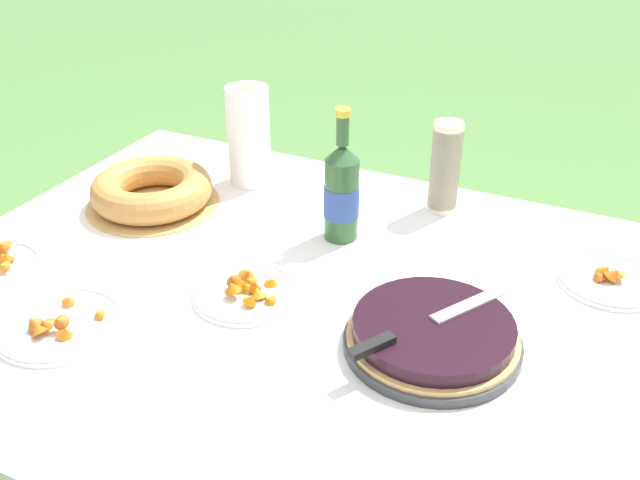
{
  "coord_description": "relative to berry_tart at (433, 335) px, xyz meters",
  "views": [
    {
      "loc": [
        0.45,
        -1.07,
        1.54
      ],
      "look_at": [
        -0.11,
        0.11,
        0.78
      ],
      "focal_mm": 40.0,
      "sensor_mm": 36.0,
      "label": 1
    }
  ],
  "objects": [
    {
      "name": "cup_stack",
      "position": [
        -0.14,
        0.53,
        0.09
      ],
      "size": [
        0.07,
        0.07,
        0.23
      ],
      "color": "beige",
      "rests_on": "tablecloth"
    },
    {
      "name": "garden_table",
      "position": [
        -0.19,
        0.06,
        -0.09
      ],
      "size": [
        1.8,
        1.2,
        0.72
      ],
      "color": "brown",
      "rests_on": "ground_plane"
    },
    {
      "name": "paper_towel_roll",
      "position": [
        -0.65,
        0.46,
        0.1
      ],
      "size": [
        0.11,
        0.11,
        0.26
      ],
      "color": "white",
      "rests_on": "tablecloth"
    },
    {
      "name": "bundt_cake",
      "position": [
        -0.8,
        0.24,
        0.01
      ],
      "size": [
        0.33,
        0.33,
        0.08
      ],
      "color": "tan",
      "rests_on": "tablecloth"
    },
    {
      "name": "berry_tart",
      "position": [
        0.0,
        0.0,
        0.0
      ],
      "size": [
        0.32,
        0.32,
        0.06
      ],
      "color": "#38383D",
      "rests_on": "tablecloth"
    },
    {
      "name": "cider_bottle_green",
      "position": [
        -0.31,
        0.3,
        0.09
      ],
      "size": [
        0.08,
        0.08,
        0.31
      ],
      "color": "#2D562D",
      "rests_on": "tablecloth"
    },
    {
      "name": "snack_plate_far",
      "position": [
        0.27,
        0.36,
        -0.02
      ],
      "size": [
        0.21,
        0.21,
        0.05
      ],
      "color": "white",
      "rests_on": "tablecloth"
    },
    {
      "name": "snack_plate_near",
      "position": [
        -0.39,
        -0.0,
        -0.02
      ],
      "size": [
        0.22,
        0.22,
        0.05
      ],
      "color": "white",
      "rests_on": "tablecloth"
    },
    {
      "name": "tablecloth",
      "position": [
        -0.19,
        0.06,
        -0.04
      ],
      "size": [
        1.81,
        1.21,
        0.1
      ],
      "color": "white",
      "rests_on": "garden_table"
    },
    {
      "name": "serving_knife",
      "position": [
        -0.01,
        -0.03,
        0.04
      ],
      "size": [
        0.21,
        0.33,
        0.01
      ],
      "rotation": [
        0.0,
        0.0,
        1.03
      ],
      "color": "silver",
      "rests_on": "berry_tart"
    },
    {
      "name": "snack_plate_left",
      "position": [
        -0.65,
        -0.25,
        -0.02
      ],
      "size": [
        0.24,
        0.24,
        0.06
      ],
      "color": "white",
      "rests_on": "tablecloth"
    }
  ]
}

